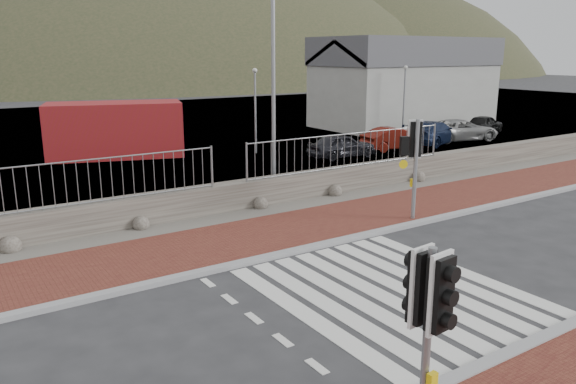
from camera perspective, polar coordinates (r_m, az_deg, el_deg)
ground at (r=12.11m, az=10.34°, el=-9.89°), size 220.00×220.00×0.00m
sidewalk_far at (r=15.42m, az=-1.25°, el=-4.20°), size 40.00×3.00×0.08m
kerb_near at (r=10.38m, az=22.19°, el=-14.73°), size 40.00×0.25×0.12m
kerb_far at (r=14.23m, az=1.99°, el=-5.74°), size 40.00×0.25×0.12m
zebra_crossing at (r=12.11m, az=10.34°, el=-9.86°), size 4.62×5.60×0.01m
gravel_strip at (r=17.07m, az=-4.82°, el=-2.46°), size 40.00×1.50×0.06m
stone_wall at (r=17.64m, az=-6.10°, el=-0.53°), size 40.00×0.60×0.90m
railing at (r=17.22m, az=-5.99°, el=3.78°), size 18.07×0.07×1.22m
quay at (r=36.96m, az=-21.03°, el=5.54°), size 120.00×40.00×0.50m
harbor_building at (r=39.35m, az=11.80°, el=10.93°), size 12.20×6.20×5.80m
hills_backdrop at (r=100.84m, az=-23.77°, el=-3.27°), size 254.00×90.00×100.00m
traffic_signal_near at (r=6.97m, az=14.14°, el=-11.18°), size 0.40×0.27×2.68m
traffic_signal_far at (r=16.57m, az=12.79°, el=4.41°), size 0.74×0.47×3.01m
streetlight at (r=18.91m, az=-1.13°, el=12.43°), size 1.62×0.47×7.70m
shipping_container at (r=28.02m, az=-17.13°, el=6.07°), size 6.64×4.28×2.56m
car_a at (r=26.70m, az=5.46°, el=4.72°), size 3.44×1.59×1.14m
car_b at (r=29.23m, az=10.78°, el=5.35°), size 3.64×1.70×1.15m
car_c at (r=31.44m, az=14.49°, el=5.86°), size 4.73×3.09×1.27m
car_d at (r=33.22m, az=17.11°, el=6.04°), size 4.69×3.01×1.20m
car_e at (r=36.84m, az=19.30°, el=6.54°), size 3.51×2.13×1.12m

